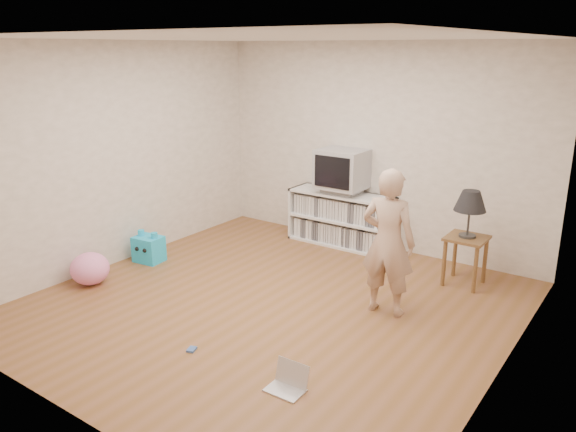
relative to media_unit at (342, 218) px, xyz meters
The scene contains 13 objects.
ground 2.10m from the media_unit, 80.06° to the right, with size 4.50×4.50×0.00m, color brown.
walls 2.27m from the media_unit, 80.06° to the right, with size 4.52×4.52×2.60m.
ceiling 3.06m from the media_unit, 80.06° to the right, with size 4.50×4.50×0.01m, color white.
media_unit is the anchor object (origin of this frame).
dvd_deck 0.39m from the media_unit, 90.00° to the right, with size 0.45×0.35×0.07m, color gray.
crt_tv 0.67m from the media_unit, 90.00° to the right, with size 0.60×0.53×0.50m.
side_table 1.82m from the media_unit, 12.24° to the right, with size 0.42×0.42×0.55m.
table_lamp 1.91m from the media_unit, 12.24° to the right, with size 0.34×0.34×0.52m.
person 2.07m from the media_unit, 47.72° to the right, with size 0.53×0.35×1.45m, color tan.
laptop 3.42m from the media_unit, 66.73° to the right, with size 0.29×0.24×0.20m.
playing_cards 3.19m from the media_unit, 83.91° to the right, with size 0.07×0.09×0.02m, color #3E5FA5.
plush_blue 2.51m from the media_unit, 129.60° to the right, with size 0.36×0.32×0.38m.
plush_pink 3.19m from the media_unit, 119.98° to the right, with size 0.42×0.42×0.36m, color pink.
Camera 1 is at (3.15, -4.16, 2.52)m, focal length 35.00 mm.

